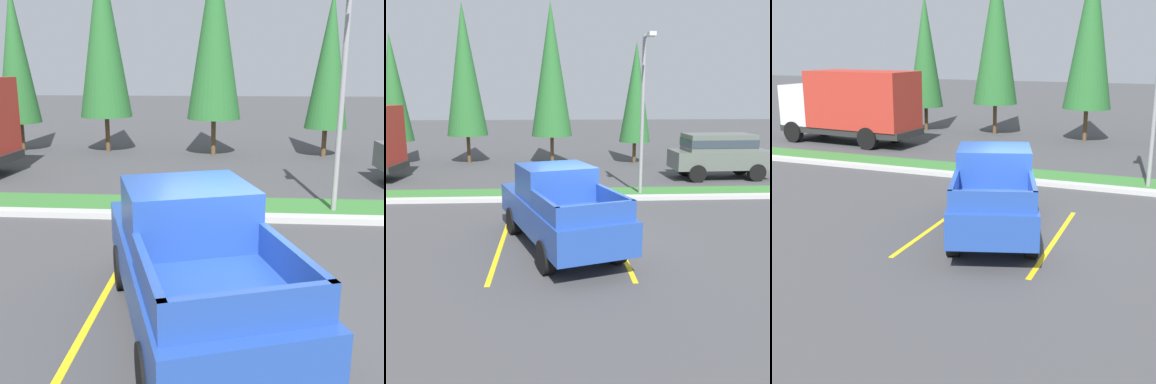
{
  "view_description": "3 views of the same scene",
  "coord_description": "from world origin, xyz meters",
  "views": [
    {
      "loc": [
        -0.24,
        -6.47,
        3.7
      ],
      "look_at": [
        -0.91,
        2.23,
        1.43
      ],
      "focal_mm": 44.61,
      "sensor_mm": 36.0,
      "label": 1
    },
    {
      "loc": [
        -0.89,
        -11.12,
        3.87
      ],
      "look_at": [
        -0.2,
        0.74,
        1.26
      ],
      "focal_mm": 41.44,
      "sensor_mm": 36.0,
      "label": 2
    },
    {
      "loc": [
        3.28,
        -12.1,
        4.45
      ],
      "look_at": [
        -1.71,
        0.35,
        0.82
      ],
      "focal_mm": 50.15,
      "sensor_mm": 36.0,
      "label": 3
    }
  ],
  "objects": [
    {
      "name": "cypress_tree_center",
      "position": [
        -0.9,
        14.25,
        5.2
      ],
      "size": [
        2.3,
        2.3,
        8.83
      ],
      "color": "brown",
      "rests_on": "ground"
    },
    {
      "name": "grass_median",
      "position": [
        0.0,
        6.1,
        0.03
      ],
      "size": [
        56.0,
        1.8,
        0.06
      ],
      "primitive_type": "cube",
      "color": "#387533",
      "rests_on": "ground"
    },
    {
      "name": "cypress_tree_right_inner",
      "position": [
        3.85,
        14.24,
        4.0
      ],
      "size": [
        1.76,
        1.76,
        6.79
      ],
      "color": "brown",
      "rests_on": "ground"
    },
    {
      "name": "ground_plane",
      "position": [
        0.0,
        0.0,
        0.0
      ],
      "size": [
        120.0,
        120.0,
        0.0
      ],
      "primitive_type": "plane",
      "color": "#424244"
    },
    {
      "name": "parking_line_far",
      "position": [
        0.82,
        -0.15,
        0.0
      ],
      "size": [
        0.12,
        4.8,
        0.01
      ],
      "primitive_type": "cube",
      "color": "yellow",
      "rests_on": "ground"
    },
    {
      "name": "cypress_tree_leftmost",
      "position": [
        -9.71,
        14.72,
        4.25
      ],
      "size": [
        1.87,
        1.87,
        7.21
      ],
      "color": "brown",
      "rests_on": "ground"
    },
    {
      "name": "street_light",
      "position": [
        2.57,
        5.73,
        3.56
      ],
      "size": [
        0.24,
        1.49,
        6.05
      ],
      "color": "gray",
      "rests_on": "ground"
    },
    {
      "name": "curb_strip",
      "position": [
        0.0,
        5.0,
        0.07
      ],
      "size": [
        56.0,
        0.4,
        0.15
      ],
      "primitive_type": "cube",
      "color": "#B2B2AD",
      "rests_on": "ground"
    },
    {
      "name": "cypress_tree_left_inner",
      "position": [
        -5.73,
        14.81,
        5.21
      ],
      "size": [
        2.3,
        2.3,
        8.84
      ],
      "color": "brown",
      "rests_on": "ground"
    },
    {
      "name": "pickup_truck_main",
      "position": [
        -0.74,
        -0.1,
        1.04
      ],
      "size": [
        3.41,
        5.55,
        2.1
      ],
      "color": "black",
      "rests_on": "ground"
    },
    {
      "name": "parking_line_near",
      "position": [
        -2.28,
        -0.15,
        0.0
      ],
      "size": [
        0.12,
        4.8,
        0.01
      ],
      "primitive_type": "cube",
      "color": "yellow",
      "rests_on": "ground"
    }
  ]
}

